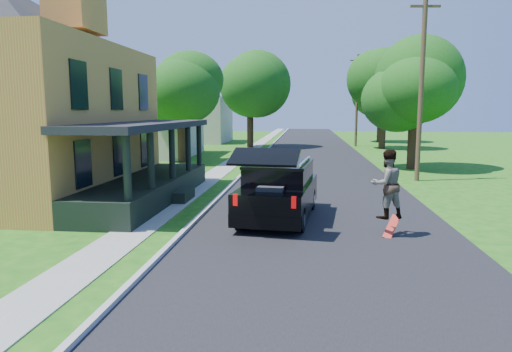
# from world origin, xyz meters

# --- Properties ---
(ground) EXTENTS (140.00, 140.00, 0.00)m
(ground) POSITION_xyz_m (0.00, 0.00, 0.00)
(ground) COLOR #175811
(ground) RESTS_ON ground
(street) EXTENTS (8.00, 120.00, 0.02)m
(street) POSITION_xyz_m (0.00, 20.00, 0.00)
(street) COLOR black
(street) RESTS_ON ground
(curb) EXTENTS (0.15, 120.00, 0.12)m
(curb) POSITION_xyz_m (-4.05, 20.00, 0.00)
(curb) COLOR #A7A7A1
(curb) RESTS_ON ground
(sidewalk) EXTENTS (1.30, 120.00, 0.03)m
(sidewalk) POSITION_xyz_m (-5.60, 20.00, 0.00)
(sidewalk) COLOR gray
(sidewalk) RESTS_ON ground
(front_walk) EXTENTS (6.50, 1.20, 0.03)m
(front_walk) POSITION_xyz_m (-9.50, 6.00, 0.00)
(front_walk) COLOR gray
(front_walk) RESTS_ON ground
(main_house) EXTENTS (15.56, 15.56, 10.10)m
(main_house) POSITION_xyz_m (-12.80, 5.99, 4.92)
(main_house) COLOR gold
(main_house) RESTS_ON ground
(neighbor_house_mid) EXTENTS (12.78, 12.78, 8.30)m
(neighbor_house_mid) POSITION_xyz_m (-13.50, 24.00, 4.19)
(neighbor_house_mid) COLOR beige
(neighbor_house_mid) RESTS_ON ground
(neighbor_house_far) EXTENTS (12.78, 12.78, 8.30)m
(neighbor_house_far) POSITION_xyz_m (-13.50, 40.00, 4.19)
(neighbor_house_far) COLOR beige
(neighbor_house_far) RESTS_ON ground
(black_suv) EXTENTS (2.60, 5.58, 2.52)m
(black_suv) POSITION_xyz_m (-1.40, 3.37, 0.96)
(black_suv) COLOR black
(black_suv) RESTS_ON ground
(skateboarder) EXTENTS (1.16, 1.04, 1.96)m
(skateboarder) POSITION_xyz_m (1.75, 1.50, 1.52)
(skateboarder) COLOR black
(skateboarder) RESTS_ON ground
(skateboard) EXTENTS (0.60, 0.75, 0.60)m
(skateboard) POSITION_xyz_m (1.95, 1.59, 0.24)
(skateboard) COLOR red
(skateboard) RESTS_ON ground
(tree_left_mid) EXTENTS (5.65, 5.68, 8.15)m
(tree_left_mid) POSITION_xyz_m (-9.17, 19.48, 5.38)
(tree_left_mid) COLOR black
(tree_left_mid) RESTS_ON ground
(tree_left_far) EXTENTS (6.92, 6.75, 9.97)m
(tree_left_far) POSITION_xyz_m (-6.04, 33.18, 6.33)
(tree_left_far) COLOR black
(tree_left_far) RESTS_ON ground
(tree_right_near) EXTENTS (5.82, 5.52, 7.91)m
(tree_right_near) POSITION_xyz_m (5.95, 17.48, 5.13)
(tree_right_near) COLOR black
(tree_right_near) RESTS_ON ground
(tree_right_mid) EXTENTS (7.61, 7.29, 10.00)m
(tree_right_mid) POSITION_xyz_m (6.59, 32.87, 6.72)
(tree_right_mid) COLOR black
(tree_right_mid) RESTS_ON ground
(tree_right_far) EXTENTS (7.58, 7.39, 9.04)m
(tree_right_far) POSITION_xyz_m (7.82, 42.49, 5.82)
(tree_right_far) COLOR black
(tree_right_far) RESTS_ON ground
(utility_pole_near) EXTENTS (1.49, 0.26, 9.19)m
(utility_pole_near) POSITION_xyz_m (5.17, 12.46, 4.73)
(utility_pole_near) COLOR #4E3524
(utility_pole_near) RESTS_ON ground
(utility_pole_far) EXTENTS (1.56, 0.27, 9.13)m
(utility_pole_far) POSITION_xyz_m (4.50, 35.74, 4.70)
(utility_pole_far) COLOR #4E3524
(utility_pole_far) RESTS_ON ground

